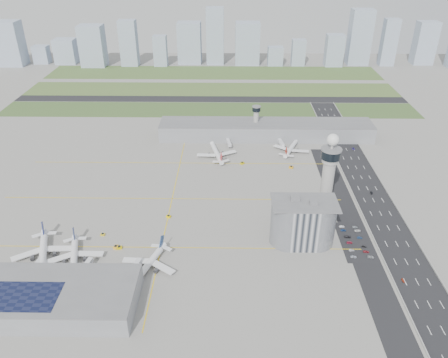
{
  "coord_description": "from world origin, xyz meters",
  "views": [
    {
      "loc": [
        4.24,
        -255.07,
        178.73
      ],
      "look_at": [
        0.0,
        35.0,
        15.0
      ],
      "focal_mm": 35.0,
      "sensor_mm": 36.0,
      "label": 1
    }
  ],
  "objects_px": {
    "jet_bridge_far_1": "(279,141)",
    "car_lot_2": "(350,243)",
    "car_lot_8": "(364,246)",
    "car_hw_4": "(326,124)",
    "jet_bridge_far_0": "(228,141)",
    "jet_bridge_near_0": "(30,276)",
    "control_tower": "(328,174)",
    "jet_bridge_near_1": "(81,276)",
    "car_lot_7": "(366,252)",
    "airplane_near_a": "(42,249)",
    "secondary_tower": "(256,119)",
    "tug_2": "(119,247)",
    "airplane_near_b": "(73,254)",
    "jet_bridge_near_2": "(132,277)",
    "car_lot_11": "(355,227)",
    "admin_building": "(303,222)",
    "airplane_far_b": "(291,146)",
    "tug_3": "(169,216)",
    "airplane_near_c": "(148,262)",
    "car_hw_2": "(353,149)",
    "car_lot_6": "(371,257)",
    "tug_5": "(291,167)",
    "car_hw_0": "(403,280)",
    "tug_0": "(103,234)",
    "car_lot_10": "(358,231)",
    "car_hw_1": "(372,193)",
    "car_lot_3": "(348,237)",
    "tug_4": "(242,163)",
    "car_lot_4": "(343,230)",
    "car_lot_9": "(360,238)",
    "car_lot_0": "(354,257)",
    "airplane_far_a": "(217,150)",
    "car_lot_5": "(342,226)",
    "car_lot_1": "(352,250)",
    "tug_1": "(116,247)"
  },
  "relations": [
    {
      "from": "control_tower",
      "to": "car_lot_6",
      "type": "height_order",
      "value": "control_tower"
    },
    {
      "from": "car_hw_1",
      "to": "car_hw_4",
      "type": "bearing_deg",
      "value": 102.2
    },
    {
      "from": "tug_2",
      "to": "car_lot_4",
      "type": "xyz_separation_m",
      "value": [
        149.94,
        21.55,
        -0.34
      ]
    },
    {
      "from": "jet_bridge_far_0",
      "to": "tug_0",
      "type": "distance_m",
      "value": 171.2
    },
    {
      "from": "jet_bridge_far_1",
      "to": "tug_0",
      "type": "xyz_separation_m",
      "value": [
        -133.48,
        -149.45,
        -2.01
      ]
    },
    {
      "from": "car_lot_8",
      "to": "car_hw_4",
      "type": "xyz_separation_m",
      "value": [
        14.56,
        209.6,
        0.04
      ]
    },
    {
      "from": "airplane_near_b",
      "to": "car_hw_4",
      "type": "height_order",
      "value": "airplane_near_b"
    },
    {
      "from": "airplane_near_a",
      "to": "car_lot_10",
      "type": "height_order",
      "value": "airplane_near_a"
    },
    {
      "from": "car_lot_2",
      "to": "car_lot_9",
      "type": "height_order",
      "value": "car_lot_9"
    },
    {
      "from": "jet_bridge_near_1",
      "to": "airplane_near_c",
      "type": "bearing_deg",
      "value": -65.33
    },
    {
      "from": "car_hw_2",
      "to": "tug_4",
      "type": "bearing_deg",
      "value": -166.59
    },
    {
      "from": "airplane_far_a",
      "to": "car_hw_0",
      "type": "relative_size",
      "value": 13.47
    },
    {
      "from": "jet_bridge_near_0",
      "to": "jet_bridge_near_2",
      "type": "height_order",
      "value": "same"
    },
    {
      "from": "airplane_near_b",
      "to": "car_lot_3",
      "type": "height_order",
      "value": "airplane_near_b"
    },
    {
      "from": "airplane_near_b",
      "to": "car_lot_7",
      "type": "relative_size",
      "value": 10.93
    },
    {
      "from": "tug_1",
      "to": "car_lot_2",
      "type": "relative_size",
      "value": 0.89
    },
    {
      "from": "airplane_near_a",
      "to": "jet_bridge_near_0",
      "type": "bearing_deg",
      "value": -18.59
    },
    {
      "from": "tug_2",
      "to": "secondary_tower",
      "type": "bearing_deg",
      "value": 138.76
    },
    {
      "from": "tug_3",
      "to": "car_hw_0",
      "type": "distance_m",
      "value": 159.86
    },
    {
      "from": "control_tower",
      "to": "jet_bridge_near_0",
      "type": "relative_size",
      "value": 4.61
    },
    {
      "from": "tug_5",
      "to": "airplane_near_c",
      "type": "bearing_deg",
      "value": 161.5
    },
    {
      "from": "jet_bridge_near_2",
      "to": "admin_building",
      "type": "bearing_deg",
      "value": -59.62
    },
    {
      "from": "car_lot_3",
      "to": "car_hw_0",
      "type": "bearing_deg",
      "value": -145.24
    },
    {
      "from": "car_lot_0",
      "to": "car_lot_10",
      "type": "relative_size",
      "value": 0.91
    },
    {
      "from": "control_tower",
      "to": "car_hw_2",
      "type": "distance_m",
      "value": 127.99
    },
    {
      "from": "jet_bridge_far_1",
      "to": "car_lot_0",
      "type": "distance_m",
      "value": 172.95
    },
    {
      "from": "airplane_far_a",
      "to": "car_hw_4",
      "type": "distance_m",
      "value": 138.43
    },
    {
      "from": "tug_1",
      "to": "admin_building",
      "type": "bearing_deg",
      "value": 15.28
    },
    {
      "from": "airplane_near_c",
      "to": "car_lot_8",
      "type": "bearing_deg",
      "value": 119.19
    },
    {
      "from": "airplane_far_b",
      "to": "car_lot_2",
      "type": "height_order",
      "value": "airplane_far_b"
    },
    {
      "from": "jet_bridge_far_0",
      "to": "jet_bridge_near_0",
      "type": "bearing_deg",
      "value": -40.79
    },
    {
      "from": "jet_bridge_near_2",
      "to": "car_hw_4",
      "type": "relative_size",
      "value": 3.96
    },
    {
      "from": "airplane_near_a",
      "to": "airplane_near_c",
      "type": "bearing_deg",
      "value": 62.96
    },
    {
      "from": "admin_building",
      "to": "airplane_near_a",
      "type": "distance_m",
      "value": 166.17
    },
    {
      "from": "jet_bridge_near_2",
      "to": "car_lot_11",
      "type": "relative_size",
      "value": 3.74
    },
    {
      "from": "car_lot_10",
      "to": "jet_bridge_far_0",
      "type": "bearing_deg",
      "value": 26.25
    },
    {
      "from": "control_tower",
      "to": "car_lot_0",
      "type": "distance_m",
      "value": 58.59
    },
    {
      "from": "airplane_near_a",
      "to": "admin_building",
      "type": "bearing_deg",
      "value": 78.12
    },
    {
      "from": "jet_bridge_near_1",
      "to": "car_lot_7",
      "type": "bearing_deg",
      "value": -70.92
    },
    {
      "from": "car_lot_2",
      "to": "car_hw_0",
      "type": "distance_m",
      "value": 42.58
    },
    {
      "from": "tug_4",
      "to": "car_lot_1",
      "type": "xyz_separation_m",
      "value": [
        67.94,
        -120.53,
        -0.42
      ]
    },
    {
      "from": "control_tower",
      "to": "car_lot_0",
      "type": "height_order",
      "value": "control_tower"
    },
    {
      "from": "jet_bridge_far_1",
      "to": "car_lot_2",
      "type": "xyz_separation_m",
      "value": [
        31.88,
        -155.62,
        -2.31
      ]
    },
    {
      "from": "jet_bridge_far_1",
      "to": "car_hw_1",
      "type": "distance_m",
      "value": 112.09
    },
    {
      "from": "airplane_far_b",
      "to": "tug_3",
      "type": "height_order",
      "value": "airplane_far_b"
    },
    {
      "from": "secondary_tower",
      "to": "car_lot_2",
      "type": "distance_m",
      "value": 182.71
    },
    {
      "from": "jet_bridge_near_0",
      "to": "airplane_near_c",
      "type": "bearing_deg",
      "value": -71.66
    },
    {
      "from": "car_hw_4",
      "to": "airplane_near_a",
      "type": "bearing_deg",
      "value": -141.01
    },
    {
      "from": "car_lot_5",
      "to": "airplane_far_a",
      "type": "bearing_deg",
      "value": 31.52
    },
    {
      "from": "tug_0",
      "to": "car_lot_10",
      "type": "xyz_separation_m",
      "value": [
        174.01,
        7.15,
        -0.27
      ]
    }
  ]
}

